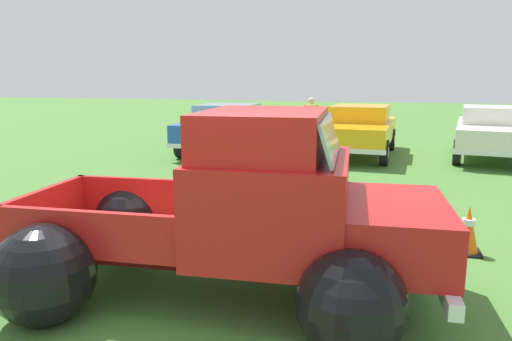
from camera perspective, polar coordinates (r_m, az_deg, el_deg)
name	(u,v)px	position (r m, az deg, el deg)	size (l,w,h in m)	color
ground_plane	(213,289)	(5.32, -5.11, -13.89)	(80.00, 80.00, 0.00)	#477A33
vintage_pickup_truck	(248,224)	(4.96, -0.94, -6.37)	(4.73, 2.98, 1.96)	black
show_car_0	(226,126)	(14.44, -3.53, 5.26)	(1.97, 4.15, 1.43)	black
show_car_1	(359,128)	(14.17, 12.15, 4.92)	(2.14, 4.55, 1.43)	black
show_car_2	(494,130)	(14.82, 26.40, 4.28)	(2.55, 4.65, 1.43)	black
spectator_0	(311,120)	(15.27, 6.54, 6.01)	(0.53, 0.43, 1.61)	gray
lane_cone_0	(468,230)	(6.77, 23.85, -6.49)	(0.36, 0.36, 0.63)	black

